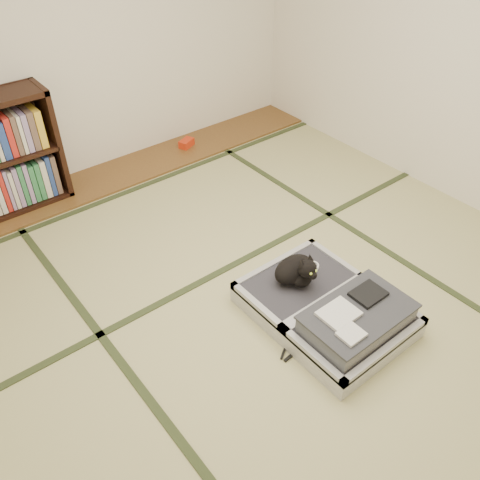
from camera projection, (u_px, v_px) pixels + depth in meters
floor at (267, 299)px, 3.33m from camera, size 4.50×4.50×0.00m
wood_strip at (121, 173)px, 4.55m from camera, size 4.00×0.50×0.02m
red_item at (186, 143)px, 4.89m from camera, size 0.17×0.14×0.07m
room_shell at (278, 82)px, 2.42m from camera, size 4.50×4.50×4.50m
tatami_borders at (222, 260)px, 3.63m from camera, size 4.00×4.50×0.01m
suitcase at (330, 311)px, 3.11m from camera, size 0.73×0.97×0.29m
cat at (297, 270)px, 3.20m from camera, size 0.32×0.33×0.26m
cable_coil at (312, 266)px, 3.36m from camera, size 0.10×0.10×0.02m
hanger at (302, 341)px, 3.05m from camera, size 0.39×0.19×0.01m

